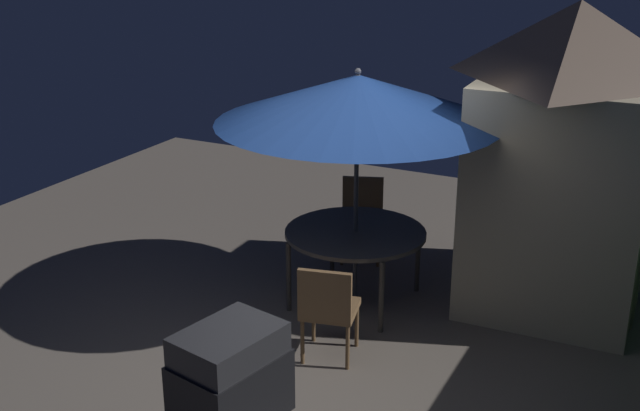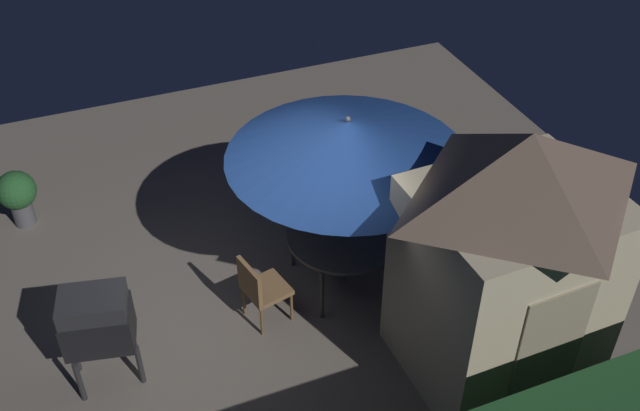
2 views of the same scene
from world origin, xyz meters
The scene contains 8 objects.
ground_plane centered at (0.00, 0.00, 0.00)m, with size 11.00×11.00×0.00m, color #6B6056.
garden_shed centered at (-2.13, 1.66, 1.51)m, with size 2.01×1.75×2.95m.
patio_table centered at (-1.16, -0.10, 0.70)m, with size 1.39×1.39×0.75m.
patio_umbrella centered at (-1.16, -0.10, 2.07)m, with size 2.68×2.68×2.35m.
bbq_grill centered at (1.77, 0.33, 0.85)m, with size 0.79×0.64×1.20m.
chair_near_shed centered at (-2.23, -0.50, 0.52)m, with size 0.60×0.59×0.90m.
chair_far_side centered at (-0.01, 0.17, 0.52)m, with size 0.56×0.55×0.90m.
potted_plant_by_shed centered at (2.41, -2.73, 0.49)m, with size 0.52×0.52×0.81m.
Camera 2 is at (1.59, 5.95, 6.40)m, focal length 41.45 mm.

